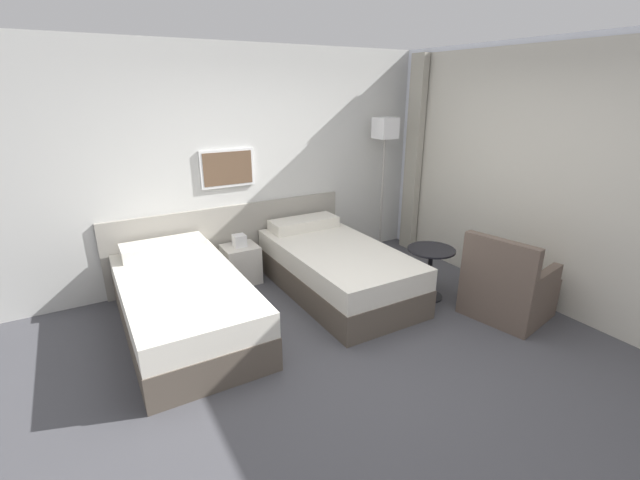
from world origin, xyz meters
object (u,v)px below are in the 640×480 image
object	(u,v)px
bed_near_door	(184,304)
bed_near_window	(336,268)
nightstand	(241,263)
armchair	(507,290)
floor_lamp	(385,139)
side_table	(430,263)

from	to	relation	value
bed_near_door	bed_near_window	size ratio (longest dim) A/B	1.00
nightstand	armchair	world-z (taller)	armchair
nightstand	floor_lamp	world-z (taller)	floor_lamp
bed_near_door	armchair	bearing A→B (deg)	-24.90
bed_near_window	bed_near_door	bearing A→B (deg)	180.00
bed_near_window	floor_lamp	bearing A→B (deg)	30.76
side_table	bed_near_door	bearing A→B (deg)	165.52
nightstand	side_table	xyz separation A→B (m)	(1.67, -1.43, 0.17)
bed_near_door	side_table	distance (m)	2.60
nightstand	side_table	world-z (taller)	nightstand
nightstand	floor_lamp	distance (m)	2.44
bed_near_door	bed_near_window	bearing A→B (deg)	0.00
bed_near_door	floor_lamp	bearing A→B (deg)	13.60
bed_near_door	floor_lamp	size ratio (longest dim) A/B	1.10
bed_near_door	nightstand	world-z (taller)	bed_near_door
nightstand	floor_lamp	xyz separation A→B (m)	(2.02, -0.08, 1.36)
floor_lamp	nightstand	bearing A→B (deg)	177.59
side_table	armchair	world-z (taller)	armchair
bed_near_door	nightstand	bearing A→B (deg)	42.46
bed_near_door	nightstand	distance (m)	1.16
bed_near_window	nightstand	size ratio (longest dim) A/B	3.43
bed_near_window	side_table	size ratio (longest dim) A/B	3.55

